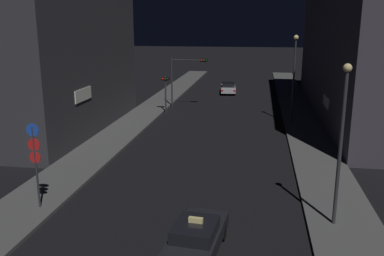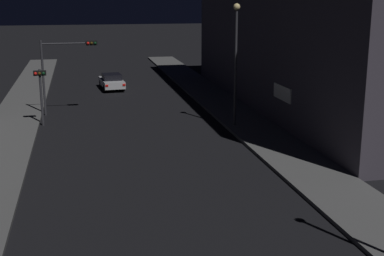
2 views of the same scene
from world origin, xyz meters
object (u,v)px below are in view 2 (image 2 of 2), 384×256
Objects in this scene: traffic_light_left_kerb at (41,86)px; street_lamp_far_block at (236,51)px; traffic_light_overhead at (64,61)px; far_car at (112,81)px.

street_lamp_far_block is at bearing -14.47° from traffic_light_left_kerb.
traffic_light_overhead is at bearing 149.74° from street_lamp_far_block.
far_car is 0.60× the size of street_lamp_far_block.
traffic_light_left_kerb is (-5.33, -13.02, 1.94)m from far_car.
traffic_light_overhead reaches higher than traffic_light_left_kerb.
traffic_light_overhead is 12.48m from street_lamp_far_block.
traffic_light_left_kerb is at bearing 165.53° from street_lamp_far_block.
street_lamp_far_block reaches higher than far_car.
street_lamp_far_block reaches higher than traffic_light_overhead.
street_lamp_far_block is (10.74, -6.26, 1.12)m from traffic_light_overhead.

